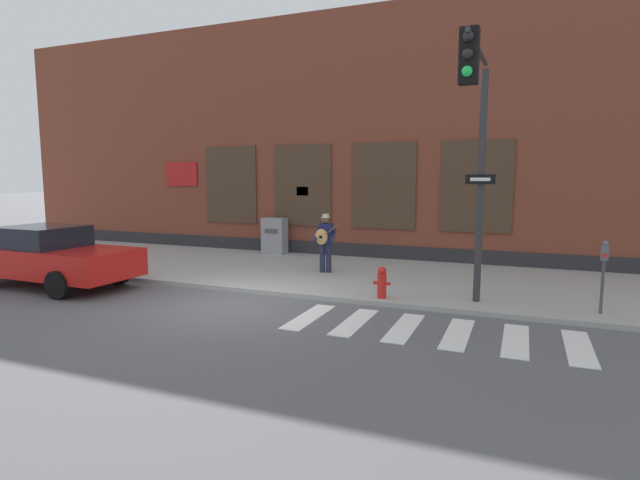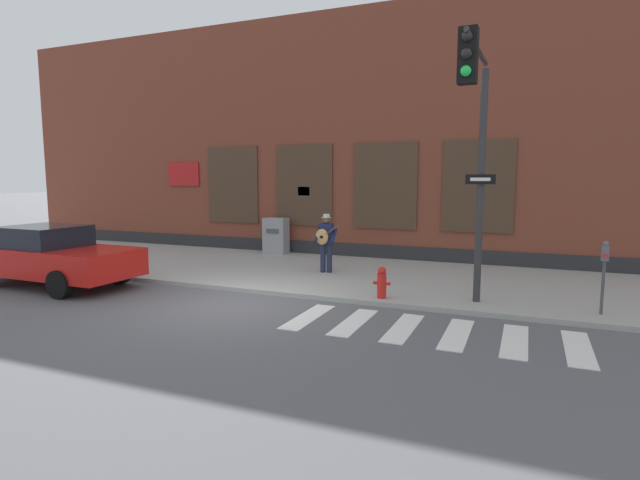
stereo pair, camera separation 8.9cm
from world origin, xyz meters
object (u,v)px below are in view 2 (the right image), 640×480
Objects in this scene: traffic_light at (476,133)px; utility_box at (276,236)px; fire_hydrant at (382,283)px; busker at (326,240)px; parking_meter at (604,266)px; red_car at (51,256)px.

utility_box is at bearing 142.65° from traffic_light.
fire_hydrant is (-1.92, 0.53, -3.12)m from traffic_light.
traffic_light is (4.19, -2.83, 2.54)m from busker.
fire_hydrant is at bearing -175.22° from parking_meter.
utility_box is (-7.12, 5.43, -2.84)m from traffic_light.
traffic_light is 7.16× the size of fire_hydrant.
busker is at bearing 32.64° from red_car.
red_car is 3.72× the size of utility_box.
red_car is 0.93× the size of traffic_light.
utility_box reaches higher than fire_hydrant.
utility_box is 7.15m from fire_hydrant.
busker is at bearing 145.99° from traffic_light.
red_car is 3.23× the size of parking_meter.
red_car is 2.84× the size of busker.
traffic_light is 3.49× the size of parking_meter.
busker is at bearing 163.51° from parking_meter.
traffic_light is 3.70m from fire_hydrant.
red_car is at bearing -115.42° from utility_box.
parking_meter is 2.05× the size of fire_hydrant.
parking_meter is (2.36, 0.89, -2.52)m from traffic_light.
traffic_light is at bearing -34.01° from busker.
parking_meter is at bearing -16.49° from busker.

